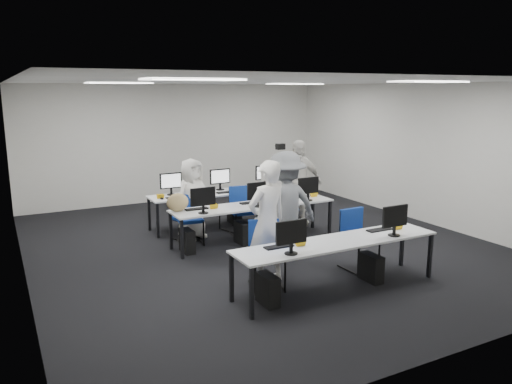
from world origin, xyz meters
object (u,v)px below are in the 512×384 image
student_1 (275,193)px  chair_3 (243,220)px  chair_4 (287,216)px  student_2 (192,199)px  chair_7 (286,213)px  desk_front (338,244)px  chair_0 (266,267)px  chair_6 (233,217)px  chair_5 (185,226)px  student_0 (267,222)px  chair_1 (358,251)px  photographer (285,206)px  desk_mid (254,207)px  chair_2 (190,229)px  student_3 (297,183)px

student_1 → chair_3: bearing=27.9°
chair_3 → chair_4: bearing=7.4°
student_1 → student_2: (-1.71, 0.23, 0.01)m
chair_3 → chair_7: size_ratio=1.16×
desk_front → chair_4: size_ratio=3.59×
chair_0 → chair_6: bearing=90.0°
chair_7 → chair_6: bearing=170.8°
chair_5 → chair_6: size_ratio=1.00×
chair_6 → desk_front: bearing=-106.3°
chair_3 → chair_5: size_ratio=1.16×
chair_0 → student_0: size_ratio=0.53×
chair_1 → photographer: 1.40m
chair_5 → photographer: (1.10, -1.93, 0.67)m
chair_3 → photographer: bearing=-80.7°
student_0 → photographer: bearing=-145.7°
chair_1 → chair_5: 3.46m
desk_front → desk_mid: (0.00, 2.60, 0.00)m
chair_2 → student_1: 1.94m
chair_0 → chair_5: bearing=110.9°
chair_0 → chair_4: (1.87, 2.51, -0.03)m
student_0 → student_2: 2.65m
desk_mid → chair_3: bearing=89.6°
chair_2 → student_0: student_0 is taller
chair_2 → chair_7: (2.30, 0.30, -0.02)m
chair_2 → student_3: bearing=11.7°
chair_4 → chair_5: 2.13m
chair_1 → student_3: size_ratio=0.53×
chair_0 → chair_7: 3.51m
desk_front → student_3: student_3 is taller
chair_3 → chair_5: chair_3 is taller
student_1 → photographer: (-0.77, -1.68, 0.16)m
student_2 → student_3: bearing=-24.1°
chair_0 → student_2: student_2 is taller
chair_0 → student_2: bearing=107.7°
student_3 → photographer: (-1.39, -1.81, 0.02)m
chair_1 → chair_3: bearing=105.7°
desk_front → chair_5: size_ratio=3.83×
chair_0 → student_3: (2.26, 2.73, 0.61)m
chair_6 → student_2: (-0.95, -0.17, 0.52)m
student_3 → student_1: bearing=-155.6°
chair_2 → chair_6: (1.12, 0.47, -0.02)m
desk_mid → desk_front: bearing=-90.0°
desk_front → chair_0: (-0.87, 0.54, -0.37)m
chair_1 → student_1: student_1 is taller
chair_5 → student_1: student_1 is taller
chair_4 → student_3: (0.39, 0.22, 0.64)m
student_3 → chair_7: bearing=165.1°
desk_mid → chair_0: 2.27m
desk_mid → chair_7: 1.47m
chair_7 → student_3: size_ratio=0.46×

